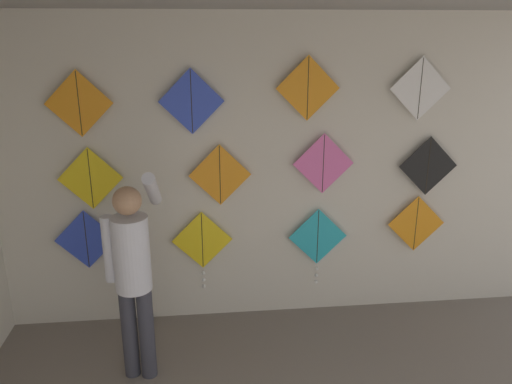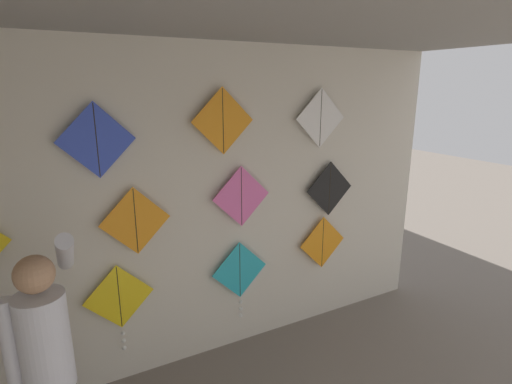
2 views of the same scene
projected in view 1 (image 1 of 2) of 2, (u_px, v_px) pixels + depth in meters
back_panel at (261, 174)px, 4.52m from camera, size 5.47×0.06×2.80m
shopkeeper at (133, 267)px, 3.73m from camera, size 0.42×0.55×1.69m
kite_0 at (86, 240)px, 4.44m from camera, size 0.55×0.01×0.55m
kite_1 at (202, 244)px, 4.57m from camera, size 0.55×0.04×0.76m
kite_2 at (318, 241)px, 4.68m from camera, size 0.55×0.04×0.76m
kite_3 at (416, 224)px, 4.74m from camera, size 0.55×0.01×0.55m
kite_4 at (90, 179)px, 4.28m from camera, size 0.55×0.01×0.55m
kite_5 at (220, 175)px, 4.39m from camera, size 0.55×0.01×0.55m
kite_6 at (323, 164)px, 4.46m from camera, size 0.55×0.01×0.55m
kite_7 at (428, 166)px, 4.57m from camera, size 0.55×0.01×0.55m
kite_8 at (79, 104)px, 4.08m from camera, size 0.55×0.01×0.55m
kite_9 at (191, 101)px, 4.17m from camera, size 0.55×0.01×0.55m
kite_10 at (308, 88)px, 4.24m from camera, size 0.55×0.01×0.55m
kite_11 at (420, 89)px, 4.34m from camera, size 0.55×0.01×0.55m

